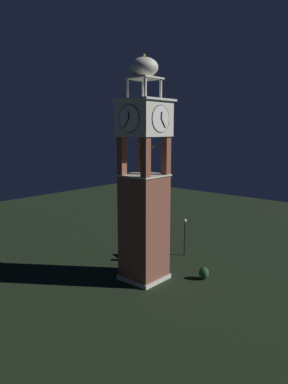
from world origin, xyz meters
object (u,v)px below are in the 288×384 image
at_px(lamp_post, 185,230).
at_px(clock_tower, 144,191).
at_px(park_bench, 131,252).
at_px(trash_bin, 126,256).

bearing_deg(lamp_post, clock_tower, 5.91).
xyz_separation_m(clock_tower, lamp_post, (-6.90, -0.71, -4.85)).
bearing_deg(park_bench, trash_bin, 17.26).
height_order(park_bench, lamp_post, lamp_post).
bearing_deg(park_bench, lamp_post, 135.87).
height_order(lamp_post, trash_bin, lamp_post).
height_order(clock_tower, park_bench, clock_tower).
bearing_deg(trash_bin, lamp_post, 145.46).
bearing_deg(trash_bin, park_bench, -162.74).
height_order(park_bench, trash_bin, park_bench).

